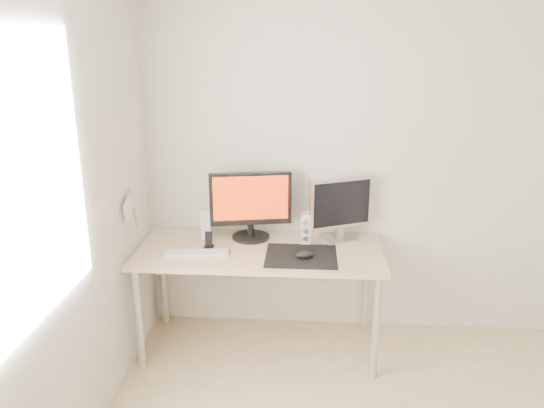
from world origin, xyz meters
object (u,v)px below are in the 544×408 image
object	(u,v)px
desk	(259,260)
second_monitor	(341,206)
mouse	(304,254)
speaker_left	(207,224)
speaker_right	(306,228)
main_monitor	(251,203)
phone_dock	(209,243)
keyboard	(197,253)

from	to	relation	value
desk	second_monitor	distance (m)	0.65
desk	second_monitor	world-z (taller)	second_monitor
mouse	speaker_left	distance (m)	0.74
second_monitor	speaker_right	size ratio (longest dim) A/B	2.10
main_monitor	phone_dock	bearing A→B (deg)	-144.54
speaker_right	phone_dock	distance (m)	0.65
mouse	second_monitor	xyz separation A→B (m)	(0.23, 0.33, 0.22)
second_monitor	speaker_left	xyz separation A→B (m)	(-0.90, -0.03, -0.14)
desk	phone_dock	xyz separation A→B (m)	(-0.33, 0.00, 0.11)
phone_dock	main_monitor	bearing A→B (deg)	35.46
second_monitor	phone_dock	bearing A→B (deg)	-167.10
main_monitor	phone_dock	size ratio (longest dim) A/B	4.93
phone_dock	keyboard	bearing A→B (deg)	-116.04
keyboard	speaker_right	bearing A→B (deg)	19.34
main_monitor	speaker_left	bearing A→B (deg)	-177.67
speaker_left	speaker_right	xyz separation A→B (m)	(0.68, -0.04, 0.00)
desk	keyboard	distance (m)	0.41
keyboard	phone_dock	xyz separation A→B (m)	(0.06, 0.11, 0.03)
main_monitor	second_monitor	bearing A→B (deg)	1.27
main_monitor	keyboard	size ratio (longest dim) A/B	1.28
second_monitor	keyboard	world-z (taller)	second_monitor
speaker_left	keyboard	bearing A→B (deg)	-92.20
second_monitor	speaker_left	size ratio (longest dim) A/B	2.10
second_monitor	phone_dock	xyz separation A→B (m)	(-0.86, -0.20, -0.21)
speaker_left	desk	bearing A→B (deg)	-24.83
desk	keyboard	bearing A→B (deg)	-164.05
phone_dock	mouse	bearing A→B (deg)	-11.69
mouse	main_monitor	xyz separation A→B (m)	(-0.37, 0.31, 0.23)
main_monitor	second_monitor	world-z (taller)	main_monitor
mouse	speaker_left	world-z (taller)	speaker_left
desk	speaker_right	size ratio (longest dim) A/B	7.74
mouse	speaker_right	bearing A→B (deg)	89.00
speaker_left	keyboard	xyz separation A→B (m)	(-0.01, -0.28, -0.10)
second_monitor	mouse	bearing A→B (deg)	-125.59
main_monitor	speaker_right	xyz separation A→B (m)	(0.37, -0.06, -0.15)
second_monitor	speaker_right	distance (m)	0.28
phone_dock	speaker_left	bearing A→B (deg)	104.51
mouse	speaker_left	bearing A→B (deg)	155.84
phone_dock	speaker_right	bearing A→B (deg)	11.44
mouse	desk	world-z (taller)	mouse
speaker_left	keyboard	size ratio (longest dim) A/B	0.48
mouse	speaker_left	xyz separation A→B (m)	(-0.67, 0.30, 0.08)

